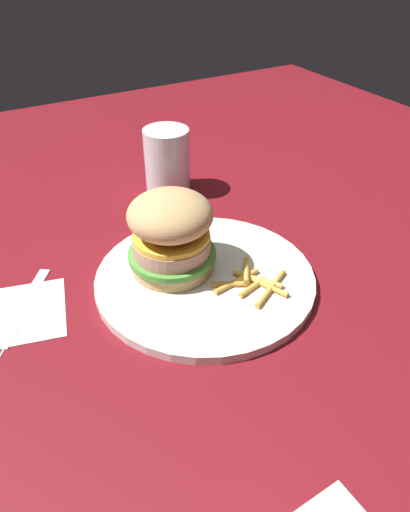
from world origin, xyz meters
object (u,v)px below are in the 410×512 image
at_px(sandwich, 171,233).
at_px(napkin, 19,313).
at_px(plate, 205,278).
at_px(fries_pile, 253,282).
at_px(drink_glass, 167,165).
at_px(fork, 18,312).

bearing_deg(sandwich, napkin, 173.09).
bearing_deg(napkin, plate, -14.55).
xyz_separation_m(fries_pile, napkin, (-0.27, 0.11, -0.02)).
bearing_deg(plate, sandwich, 130.14).
relative_size(plate, napkin, 2.61).
relative_size(sandwich, fries_pile, 1.14).
bearing_deg(drink_glass, plate, -105.64).
bearing_deg(plate, fork, 165.81).
height_order(sandwich, fork, sandwich).
relative_size(fork, drink_glass, 1.36).
bearing_deg(napkin, sandwich, -6.91).
bearing_deg(plate, napkin, 165.45).
height_order(fork, drink_glass, drink_glass).
relative_size(napkin, drink_glass, 1.00).
height_order(plate, sandwich, sandwich).
xyz_separation_m(sandwich, napkin, (-0.20, 0.02, -0.07)).
bearing_deg(sandwich, drink_glass, 65.25).
relative_size(fries_pile, fork, 0.67).
distance_m(plate, sandwich, 0.08).
distance_m(plate, fork, 0.24).
xyz_separation_m(napkin, drink_glass, (0.30, 0.19, 0.05)).
relative_size(plate, drink_glass, 2.60).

